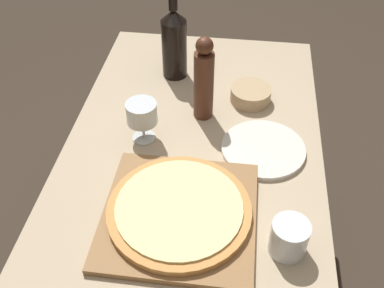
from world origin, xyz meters
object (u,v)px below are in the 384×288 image
Objects in this scene: pepper_mill at (204,80)px; wine_bottle at (174,43)px; wine_glass at (142,114)px; pizza at (178,209)px; small_bowl at (251,95)px.

wine_bottle is at bearing 120.32° from pepper_mill.
pepper_mill is at bearing 39.15° from wine_glass.
pizza is at bearing -62.35° from wine_glass.
wine_glass is at bearing -143.79° from small_bowl.
pepper_mill is (0.12, -0.21, 0.00)m from wine_bottle.
pizza is 1.31× the size of pepper_mill.
small_bowl is at bearing -23.58° from wine_bottle.
small_bowl is (0.30, 0.22, -0.07)m from wine_glass.
small_bowl is (0.16, 0.49, -0.01)m from pizza.
pepper_mill reaches higher than small_bowl.
pizza is at bearing -92.42° from pepper_mill.
wine_bottle is 1.13× the size of pepper_mill.
wine_bottle is 0.34m from wine_glass.
wine_bottle is at bearing 99.65° from pizza.
wine_bottle is 0.24m from pepper_mill.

